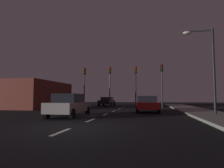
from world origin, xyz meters
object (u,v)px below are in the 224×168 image
(traffic_signal_center_right, at_px, (136,79))
(street_lamp_right, at_px, (208,62))
(traffic_signal_far_left, at_px, (84,80))
(traffic_signal_far_right, at_px, (162,78))
(car_adjacent_lane, at_px, (69,105))
(traffic_signal_center_left, at_px, (110,79))
(car_oncoming_far, at_px, (107,101))
(car_stopped_ahead, at_px, (147,104))

(traffic_signal_center_right, height_order, street_lamp_right, street_lamp_right)
(traffic_signal_far_left, relative_size, traffic_signal_far_right, 0.97)
(car_adjacent_lane, bearing_deg, traffic_signal_far_left, 103.99)
(traffic_signal_center_left, height_order, traffic_signal_far_right, traffic_signal_far_right)
(traffic_signal_center_right, xyz_separation_m, car_oncoming_far, (-4.71, 5.06, -2.90))
(street_lamp_right, bearing_deg, traffic_signal_center_left, 133.86)
(traffic_signal_far_left, relative_size, traffic_signal_center_right, 1.00)
(traffic_signal_far_left, height_order, street_lamp_right, street_lamp_right)
(traffic_signal_far_left, bearing_deg, car_oncoming_far, 69.02)
(traffic_signal_far_left, distance_m, traffic_signal_center_left, 3.37)
(traffic_signal_center_right, height_order, traffic_signal_far_right, traffic_signal_far_right)
(traffic_signal_far_left, distance_m, car_stopped_ahead, 10.62)
(traffic_signal_far_right, xyz_separation_m, car_oncoming_far, (-7.87, 5.06, -2.99))
(traffic_signal_center_right, relative_size, street_lamp_right, 0.83)
(traffic_signal_center_left, distance_m, car_stopped_ahead, 8.38)
(traffic_signal_far_right, height_order, car_stopped_ahead, traffic_signal_far_right)
(car_stopped_ahead, bearing_deg, traffic_signal_center_right, 102.00)
(traffic_signal_center_left, relative_size, traffic_signal_far_right, 0.97)
(car_oncoming_far, bearing_deg, traffic_signal_far_left, -110.98)
(car_stopped_ahead, bearing_deg, car_adjacent_lane, -133.70)
(traffic_signal_far_left, bearing_deg, street_lamp_right, -37.11)
(traffic_signal_center_left, distance_m, street_lamp_right, 12.96)
(traffic_signal_far_right, relative_size, street_lamp_right, 0.86)
(traffic_signal_center_left, xyz_separation_m, street_lamp_right, (8.98, -9.34, 0.21))
(traffic_signal_center_right, distance_m, car_adjacent_lane, 12.59)
(traffic_signal_center_right, relative_size, car_oncoming_far, 1.25)
(car_oncoming_far, xyz_separation_m, street_lamp_right, (10.41, -14.40, 3.12))
(traffic_signal_far_right, bearing_deg, car_adjacent_lane, -120.53)
(car_oncoming_far, bearing_deg, traffic_signal_center_left, -74.18)
(car_stopped_ahead, bearing_deg, traffic_signal_far_right, 74.16)
(car_adjacent_lane, bearing_deg, car_oncoming_far, 93.32)
(traffic_signal_center_right, bearing_deg, traffic_signal_center_left, 180.00)
(traffic_signal_far_left, height_order, car_adjacent_lane, traffic_signal_far_left)
(traffic_signal_far_right, distance_m, street_lamp_right, 9.68)
(car_adjacent_lane, xyz_separation_m, street_lamp_right, (9.44, 2.35, 3.05))
(traffic_signal_far_left, distance_m, car_adjacent_lane, 12.37)
(traffic_signal_center_right, xyz_separation_m, car_adjacent_lane, (-3.74, -11.69, -2.83))
(street_lamp_right, bearing_deg, car_adjacent_lane, -166.04)
(traffic_signal_far_right, height_order, car_oncoming_far, traffic_signal_far_right)
(traffic_signal_center_right, distance_m, street_lamp_right, 10.95)
(traffic_signal_far_right, bearing_deg, street_lamp_right, -74.76)
(car_stopped_ahead, distance_m, car_oncoming_far, 12.93)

